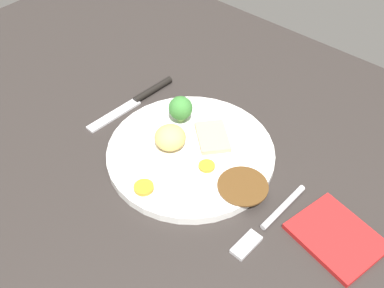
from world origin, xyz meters
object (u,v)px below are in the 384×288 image
object	(u,v)px
meat_slice_main	(213,137)
fork	(269,222)
carrot_coin_back	(144,187)
roast_potato_left	(170,138)
knife	(139,99)
broccoli_floret	(181,108)
dinner_plate	(192,152)
carrot_coin_front	(207,166)
folded_napkin	(336,237)

from	to	relation	value
meat_slice_main	fork	bearing A→B (deg)	156.73
carrot_coin_back	fork	world-z (taller)	carrot_coin_back
roast_potato_left	knife	size ratio (longest dim) A/B	0.26
fork	knife	distance (cm)	32.74
roast_potato_left	broccoli_floret	size ratio (longest dim) A/B	1.06
roast_potato_left	broccoli_floret	distance (cm)	6.23
dinner_plate	carrot_coin_back	world-z (taller)	carrot_coin_back
dinner_plate	broccoli_floret	world-z (taller)	broccoli_floret
meat_slice_main	broccoli_floret	xyz separation A→B (cm)	(6.69, 0.05, 2.13)
dinner_plate	knife	size ratio (longest dim) A/B	1.39
broccoli_floret	carrot_coin_front	bearing A→B (deg)	152.45
meat_slice_main	folded_napkin	distance (cm)	23.55
roast_potato_left	carrot_coin_back	size ratio (longest dim) A/B	1.68
dinner_plate	fork	world-z (taller)	dinner_plate
folded_napkin	fork	bearing A→B (deg)	25.95
fork	folded_napkin	distance (cm)	8.94
carrot_coin_front	broccoli_floret	size ratio (longest dim) A/B	0.54
meat_slice_main	dinner_plate	bearing A→B (deg)	75.30
dinner_plate	carrot_coin_back	distance (cm)	10.51
carrot_coin_front	dinner_plate	bearing A→B (deg)	-19.01
dinner_plate	knife	distance (cm)	16.21
carrot_coin_back	broccoli_floret	bearing A→B (deg)	-67.67
folded_napkin	knife	bearing A→B (deg)	-3.91
dinner_plate	folded_napkin	bearing A→B (deg)	-177.45
broccoli_floret	meat_slice_main	bearing A→B (deg)	-179.61
broccoli_floret	folded_napkin	xyz separation A→B (cm)	(-30.05, 2.63, -3.53)
dinner_plate	carrot_coin_front	world-z (taller)	carrot_coin_front
meat_slice_main	broccoli_floret	bearing A→B (deg)	0.39
roast_potato_left	knife	world-z (taller)	roast_potato_left
meat_slice_main	carrot_coin_back	size ratio (longest dim) A/B	2.36
broccoli_floret	folded_napkin	distance (cm)	30.37
fork	knife	xyz separation A→B (cm)	(32.06, -6.65, 0.06)
roast_potato_left	fork	world-z (taller)	roast_potato_left
carrot_coin_back	carrot_coin_front	bearing A→B (deg)	-114.05
broccoli_floret	fork	distance (cm)	23.23
meat_slice_main	fork	distance (cm)	16.73
carrot_coin_back	fork	xyz separation A→B (cm)	(-16.18, -7.63, -1.29)
meat_slice_main	roast_potato_left	xyz separation A→B (cm)	(3.84, 5.55, 1.46)
broccoli_floret	carrot_coin_back	bearing A→B (deg)	112.33
knife	folded_napkin	xyz separation A→B (cm)	(-40.10, 2.74, -0.05)
broccoli_floret	knife	distance (cm)	10.63
knife	roast_potato_left	bearing A→B (deg)	69.36
meat_slice_main	carrot_coin_back	world-z (taller)	meat_slice_main
carrot_coin_front	knife	world-z (taller)	carrot_coin_front
fork	broccoli_floret	bearing A→B (deg)	-104.54
meat_slice_main	broccoli_floret	distance (cm)	7.02
roast_potato_left	carrot_coin_front	distance (cm)	7.20
carrot_coin_back	folded_napkin	xyz separation A→B (cm)	(-24.23, -11.55, -1.27)
dinner_plate	carrot_coin_back	bearing A→B (deg)	90.65
dinner_plate	knife	bearing A→B (deg)	-13.63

